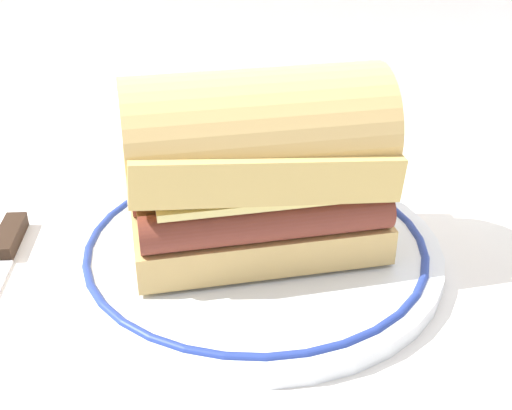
{
  "coord_description": "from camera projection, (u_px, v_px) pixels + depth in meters",
  "views": [
    {
      "loc": [
        0.07,
        -0.42,
        0.28
      ],
      "look_at": [
        0.01,
        -0.01,
        0.04
      ],
      "focal_mm": 46.94,
      "sensor_mm": 36.0,
      "label": 1
    }
  ],
  "objects": [
    {
      "name": "sausage_sandwich",
      "position": [
        256.0,
        163.0,
        0.46
      ],
      "size": [
        0.2,
        0.16,
        0.13
      ],
      "rotation": [
        0.0,
        0.0,
        0.36
      ],
      "color": "tan",
      "rests_on": "plate"
    },
    {
      "name": "plate",
      "position": [
        256.0,
        249.0,
        0.49
      ],
      "size": [
        0.27,
        0.27,
        0.01
      ],
      "color": "white",
      "rests_on": "ground_plane"
    },
    {
      "name": "ground_plane",
      "position": [
        250.0,
        250.0,
        0.51
      ],
      "size": [
        1.5,
        1.5,
        0.0
      ],
      "primitive_type": "plane",
      "color": "silver"
    }
  ]
}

